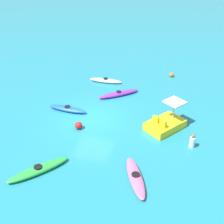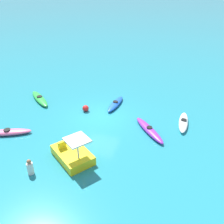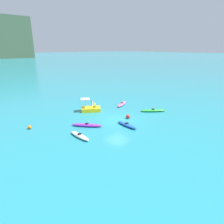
{
  "view_description": "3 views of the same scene",
  "coord_description": "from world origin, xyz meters",
  "px_view_note": "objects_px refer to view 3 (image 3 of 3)",
  "views": [
    {
      "loc": [
        15.12,
        5.69,
        10.15
      ],
      "look_at": [
        -0.67,
        1.16,
        0.35
      ],
      "focal_mm": 46.32,
      "sensor_mm": 36.0,
      "label": 1
    },
    {
      "loc": [
        -5.52,
        13.88,
        8.66
      ],
      "look_at": [
        -1.05,
        0.4,
        0.78
      ],
      "focal_mm": 38.89,
      "sensor_mm": 36.0,
      "label": 2
    },
    {
      "loc": [
        -14.54,
        -14.76,
        7.92
      ],
      "look_at": [
        0.93,
        1.91,
        0.29
      ],
      "focal_mm": 30.98,
      "sensor_mm": 36.0,
      "label": 3
    }
  ],
  "objects_px": {
    "kayak_purple": "(87,125)",
    "kayak_pink": "(122,104)",
    "pedal_boat_yellow": "(91,109)",
    "buoy_orange": "(30,127)",
    "kayak_green": "(153,110)",
    "person_near_shore": "(92,103)",
    "buoy_red": "(128,116)",
    "kayak_white": "(80,136)",
    "kayak_blue": "(127,125)"
  },
  "relations": [
    {
      "from": "pedal_boat_yellow",
      "to": "buoy_red",
      "type": "xyz_separation_m",
      "value": [
        1.52,
        -5.17,
        -0.1
      ]
    },
    {
      "from": "kayak_purple",
      "to": "person_near_shore",
      "type": "xyz_separation_m",
      "value": [
        4.95,
        5.61,
        0.22
      ]
    },
    {
      "from": "kayak_white",
      "to": "buoy_red",
      "type": "height_order",
      "value": "buoy_red"
    },
    {
      "from": "kayak_green",
      "to": "buoy_orange",
      "type": "bearing_deg",
      "value": 159.32
    },
    {
      "from": "buoy_orange",
      "to": "person_near_shore",
      "type": "bearing_deg",
      "value": 12.53
    },
    {
      "from": "kayak_white",
      "to": "person_near_shore",
      "type": "bearing_deg",
      "value": 46.21
    },
    {
      "from": "kayak_purple",
      "to": "pedal_boat_yellow",
      "type": "bearing_deg",
      "value": 48.54
    },
    {
      "from": "kayak_purple",
      "to": "person_near_shore",
      "type": "distance_m",
      "value": 7.48
    },
    {
      "from": "kayak_blue",
      "to": "kayak_white",
      "type": "bearing_deg",
      "value": 167.46
    },
    {
      "from": "buoy_orange",
      "to": "buoy_red",
      "type": "bearing_deg",
      "value": -26.19
    },
    {
      "from": "kayak_pink",
      "to": "kayak_blue",
      "type": "bearing_deg",
      "value": -131.76
    },
    {
      "from": "kayak_blue",
      "to": "kayak_green",
      "type": "height_order",
      "value": "same"
    },
    {
      "from": "kayak_blue",
      "to": "buoy_red",
      "type": "distance_m",
      "value": 2.38
    },
    {
      "from": "kayak_green",
      "to": "buoy_red",
      "type": "relative_size",
      "value": 6.24
    },
    {
      "from": "buoy_orange",
      "to": "buoy_red",
      "type": "height_order",
      "value": "buoy_red"
    },
    {
      "from": "kayak_white",
      "to": "buoy_red",
      "type": "bearing_deg",
      "value": 3.15
    },
    {
      "from": "kayak_pink",
      "to": "kayak_green",
      "type": "bearing_deg",
      "value": -80.44
    },
    {
      "from": "kayak_white",
      "to": "buoy_red",
      "type": "relative_size",
      "value": 5.75
    },
    {
      "from": "kayak_green",
      "to": "person_near_shore",
      "type": "bearing_deg",
      "value": 120.12
    },
    {
      "from": "pedal_boat_yellow",
      "to": "kayak_green",
      "type": "bearing_deg",
      "value": -44.52
    },
    {
      "from": "kayak_blue",
      "to": "pedal_boat_yellow",
      "type": "distance_m",
      "value": 6.72
    },
    {
      "from": "kayak_blue",
      "to": "kayak_green",
      "type": "bearing_deg",
      "value": 9.68
    },
    {
      "from": "kayak_green",
      "to": "buoy_orange",
      "type": "distance_m",
      "value": 14.84
    },
    {
      "from": "kayak_white",
      "to": "kayak_purple",
      "type": "xyz_separation_m",
      "value": [
        2.01,
        1.65,
        -0.0
      ]
    },
    {
      "from": "pedal_boat_yellow",
      "to": "buoy_red",
      "type": "relative_size",
      "value": 6.01
    },
    {
      "from": "kayak_purple",
      "to": "kayak_blue",
      "type": "bearing_deg",
      "value": -41.56
    },
    {
      "from": "kayak_green",
      "to": "person_near_shore",
      "type": "relative_size",
      "value": 3.33
    },
    {
      "from": "kayak_white",
      "to": "kayak_blue",
      "type": "distance_m",
      "value": 5.29
    },
    {
      "from": "kayak_pink",
      "to": "kayak_white",
      "type": "bearing_deg",
      "value": -155.57
    },
    {
      "from": "kayak_green",
      "to": "kayak_white",
      "type": "bearing_deg",
      "value": 179.41
    },
    {
      "from": "kayak_pink",
      "to": "pedal_boat_yellow",
      "type": "height_order",
      "value": "pedal_boat_yellow"
    },
    {
      "from": "kayak_green",
      "to": "person_near_shore",
      "type": "xyz_separation_m",
      "value": [
        -4.28,
        7.37,
        0.22
      ]
    },
    {
      "from": "pedal_boat_yellow",
      "to": "buoy_orange",
      "type": "xyz_separation_m",
      "value": [
        -8.11,
        -0.43,
        -0.15
      ]
    },
    {
      "from": "buoy_red",
      "to": "person_near_shore",
      "type": "distance_m",
      "value": 6.88
    },
    {
      "from": "kayak_blue",
      "to": "pedal_boat_yellow",
      "type": "height_order",
      "value": "pedal_boat_yellow"
    },
    {
      "from": "kayak_blue",
      "to": "kayak_green",
      "type": "xyz_separation_m",
      "value": [
        6.07,
        1.03,
        -0.0
      ]
    },
    {
      "from": "kayak_pink",
      "to": "person_near_shore",
      "type": "xyz_separation_m",
      "value": [
        -3.46,
        2.53,
        0.22
      ]
    },
    {
      "from": "buoy_red",
      "to": "kayak_blue",
      "type": "bearing_deg",
      "value": -139.84
    },
    {
      "from": "kayak_white",
      "to": "kayak_pink",
      "type": "relative_size",
      "value": 0.92
    },
    {
      "from": "pedal_boat_yellow",
      "to": "person_near_shore",
      "type": "relative_size",
      "value": 3.21
    },
    {
      "from": "person_near_shore",
      "to": "buoy_red",
      "type": "bearing_deg",
      "value": -89.76
    },
    {
      "from": "kayak_purple",
      "to": "person_near_shore",
      "type": "relative_size",
      "value": 3.25
    },
    {
      "from": "kayak_white",
      "to": "kayak_green",
      "type": "height_order",
      "value": "same"
    },
    {
      "from": "kayak_blue",
      "to": "kayak_pink",
      "type": "bearing_deg",
      "value": 48.24
    },
    {
      "from": "pedal_boat_yellow",
      "to": "person_near_shore",
      "type": "xyz_separation_m",
      "value": [
        1.49,
        1.7,
        0.05
      ]
    },
    {
      "from": "kayak_pink",
      "to": "buoy_orange",
      "type": "xyz_separation_m",
      "value": [
        -13.07,
        0.39,
        0.02
      ]
    },
    {
      "from": "kayak_purple",
      "to": "buoy_red",
      "type": "relative_size",
      "value": 6.08
    },
    {
      "from": "buoy_red",
      "to": "pedal_boat_yellow",
      "type": "bearing_deg",
      "value": 106.38
    },
    {
      "from": "kayak_purple",
      "to": "kayak_pink",
      "type": "bearing_deg",
      "value": 20.14
    },
    {
      "from": "buoy_red",
      "to": "kayak_purple",
      "type": "bearing_deg",
      "value": 165.75
    }
  ]
}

